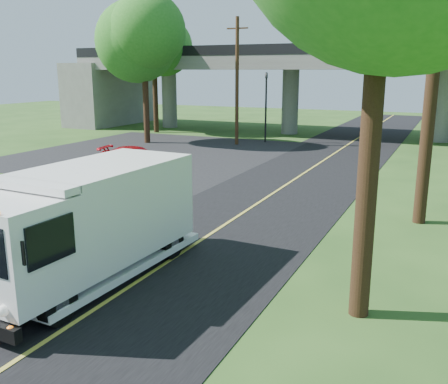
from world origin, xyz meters
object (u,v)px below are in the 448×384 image
Objects in this scene: red_sedan at (136,158)px; utility_pole at (237,81)px; traffic_signal at (266,100)px; pedestrian at (133,179)px; tree_left_lot at (145,33)px; step_van at (86,221)px; tree_left_far at (155,45)px.

utility_pole is at bearing -16.81° from red_sedan.
traffic_signal is 3.35× the size of pedestrian.
tree_left_lot is (-6.29, -2.16, 3.31)m from utility_pole.
utility_pole is 7.43m from tree_left_lot.
red_sedan is at bearing 122.31° from step_van.
step_van is (15.53, -27.85, -5.85)m from tree_left_far.
tree_left_lot reaches higher than traffic_signal.
tree_left_lot reaches higher than pedestrian.
tree_left_far is (-10.79, 1.84, 4.25)m from traffic_signal.
tree_left_lot is 25.96m from step_van.
tree_left_far is 6.37× the size of pedestrian.
traffic_signal is 11.75m from tree_left_far.
utility_pole is 11.54m from red_sedan.
utility_pole is 2.18× the size of red_sedan.
tree_left_far is at bearing 116.57° from tree_left_lot.
utility_pole reaches higher than pedestrian.
traffic_signal reaches higher than red_sedan.
pedestrian is at bearing -82.45° from utility_pole.
step_van is 4.58× the size of pedestrian.
utility_pole is at bearing -126.87° from traffic_signal.
tree_left_lot is at bearing -151.89° from traffic_signal.
utility_pole is (-1.50, -2.00, 1.40)m from traffic_signal.
utility_pole is at bearing -46.18° from pedestrian.
tree_left_far reaches higher than traffic_signal.
pedestrian is (2.14, -16.17, -3.82)m from utility_pole.
tree_left_lot is at bearing -22.66° from pedestrian.
tree_left_lot is 6.76× the size of pedestrian.
pedestrian reaches higher than red_sedan.
tree_left_lot is 12.26m from red_sedan.
traffic_signal is at bearing -22.16° from red_sedan.
red_sedan is at bearing -97.67° from utility_pole.
tree_left_lot is at bearing 122.10° from step_van.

